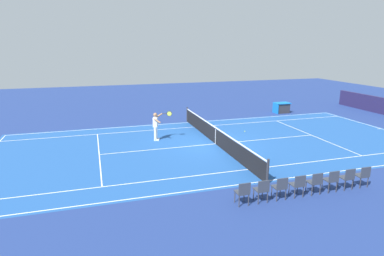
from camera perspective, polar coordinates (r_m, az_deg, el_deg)
name	(u,v)px	position (r m, az deg, el deg)	size (l,w,h in m)	color
ground_plane	(216,144)	(18.64, 4.14, -2.79)	(60.00, 60.00, 0.00)	navy
court_slab	(216,144)	(18.64, 4.14, -2.78)	(24.20, 11.40, 0.00)	#1E4C93
court_line_markings	(216,144)	(18.64, 4.14, -2.77)	(23.85, 11.05, 0.01)	white
tennis_net	(216,136)	(18.50, 4.16, -1.33)	(0.10, 11.70, 1.08)	#2D2D33
tennis_player_near	(156,125)	(19.20, -6.30, 0.55)	(1.18, 0.74, 1.70)	white
tennis_ball	(245,131)	(21.41, 9.22, -0.58)	(0.07, 0.07, 0.07)	#CCE01E
spectator_chair_0	(363,175)	(14.59, 27.72, -7.26)	(0.44, 0.44, 0.88)	#38383D
spectator_chair_1	(348,177)	(14.10, 25.55, -7.74)	(0.44, 0.44, 0.88)	#38383D
spectator_chair_2	(332,179)	(13.63, 23.21, -8.23)	(0.44, 0.44, 0.88)	#38383D
spectator_chair_3	(315,182)	(13.18, 20.72, -8.75)	(0.44, 0.44, 0.88)	#38383D
spectator_chair_4	(298,184)	(12.76, 18.04, -9.28)	(0.44, 0.44, 0.88)	#38383D
spectator_chair_5	(280,186)	(12.38, 15.18, -9.83)	(0.44, 0.44, 0.88)	#38383D
spectator_chair_6	(262,189)	(12.02, 12.13, -10.38)	(0.44, 0.44, 0.88)	#38383D
spectator_chair_7	(243,192)	(11.70, 8.90, -10.93)	(0.44, 0.44, 0.88)	#38383D
equipment_cart_tarped	(282,108)	(27.98, 15.39, 3.45)	(1.25, 0.84, 0.85)	#2D2D33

